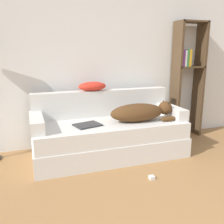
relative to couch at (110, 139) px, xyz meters
The scene contains 10 objects.
wall_back 1.27m from the couch, 80.18° to the left, with size 7.20×0.06×2.70m.
couch is the anchor object (origin of this frame).
couch_backrest 0.53m from the couch, 90.00° to the left, with size 1.88×0.15×0.36m.
couch_arm_left 0.94m from the couch, behind, with size 0.15×0.61×0.14m.
couch_arm_right 0.94m from the couch, ahead, with size 0.15×0.61×0.14m.
dog 0.53m from the couch, 12.86° to the right, with size 0.85×0.32×0.25m.
laptop 0.40m from the couch, 165.83° to the right, with size 0.35×0.30×0.02m.
throw_pillow 0.73m from the couch, 113.19° to the left, with size 0.37×0.19×0.12m.
bookshelf 1.65m from the couch, 16.09° to the left, with size 0.46×0.26×1.76m.
power_adapter 0.80m from the couch, 72.99° to the right, with size 0.06×0.06×0.04m.
Camera 1 is at (-1.05, -0.61, 1.32)m, focal length 40.00 mm.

